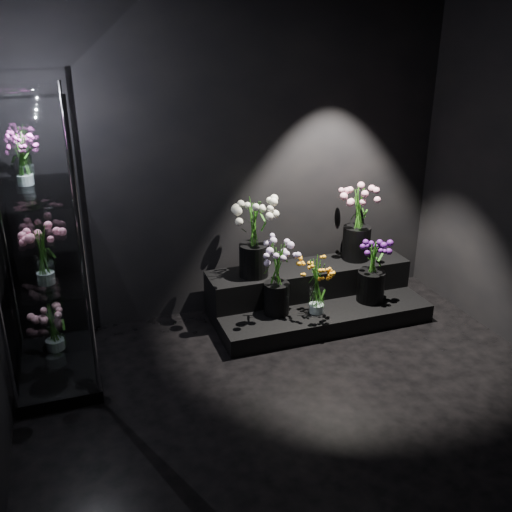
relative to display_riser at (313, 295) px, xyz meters
name	(u,v)px	position (x,y,z in m)	size (l,w,h in m)	color
floor	(327,433)	(-0.62, -1.61, -0.18)	(4.00, 4.00, 0.00)	black
wall_back	(236,164)	(-0.62, 0.39, 1.22)	(4.00, 4.00, 0.00)	black
display_riser	(313,295)	(0.00, 0.00, 0.00)	(1.94, 0.86, 0.43)	black
display_case	(40,245)	(-2.31, -0.29, 0.91)	(0.59, 0.99, 2.17)	black
bouquet_orange_bells	(317,285)	(-0.10, -0.29, 0.25)	(0.34, 0.34, 0.52)	white
bouquet_lilac	(277,273)	(-0.44, -0.18, 0.37)	(0.41, 0.41, 0.66)	black
bouquet_purple	(372,269)	(0.47, -0.23, 0.30)	(0.38, 0.38, 0.60)	black
bouquet_cream_roses	(254,232)	(-0.56, 0.09, 0.67)	(0.43, 0.43, 0.73)	black
bouquet_pink_roses	(358,221)	(0.50, 0.14, 0.64)	(0.42, 0.42, 0.70)	black
bouquet_case_pink	(43,253)	(-2.29, -0.44, 0.90)	(0.31, 0.31, 0.43)	white
bouquet_case_magenta	(22,158)	(-2.34, -0.12, 1.50)	(0.24, 0.24, 0.38)	white
bouquet_case_base_pink	(52,325)	(-2.32, -0.07, 0.14)	(0.41, 0.41, 0.42)	white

